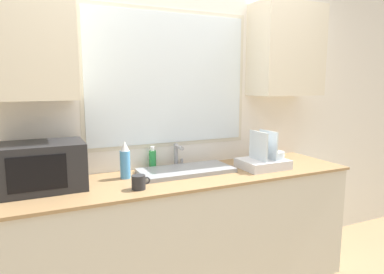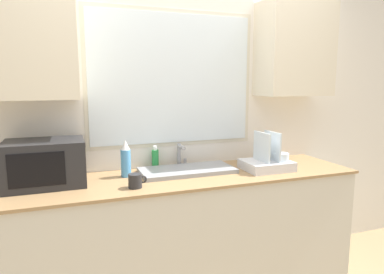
{
  "view_description": "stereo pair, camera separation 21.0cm",
  "coord_description": "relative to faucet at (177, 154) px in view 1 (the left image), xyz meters",
  "views": [
    {
      "loc": [
        -0.97,
        -1.85,
        1.54
      ],
      "look_at": [
        0.03,
        0.28,
        1.17
      ],
      "focal_mm": 32.0,
      "sensor_mm": 36.0,
      "label": 1
    },
    {
      "loc": [
        -0.78,
        -1.93,
        1.54
      ],
      "look_at": [
        0.03,
        0.28,
        1.17
      ],
      "focal_mm": 32.0,
      "sensor_mm": 36.0,
      "label": 2
    }
  ],
  "objects": [
    {
      "name": "sink_basin",
      "position": [
        -0.01,
        -0.17,
        -0.09
      ],
      "size": [
        0.69,
        0.33,
        0.03
      ],
      "color": "gray",
      "rests_on": "countertop"
    },
    {
      "name": "microwave",
      "position": [
        -0.97,
        -0.17,
        0.04
      ],
      "size": [
        0.49,
        0.35,
        0.29
      ],
      "color": "#232326",
      "rests_on": "countertop"
    },
    {
      "name": "wall_back",
      "position": [
        -0.04,
        0.06,
        0.42
      ],
      "size": [
        6.0,
        0.38,
        2.6
      ],
      "color": "silver",
      "rests_on": "ground_plane"
    },
    {
      "name": "dish_rack",
      "position": [
        0.6,
        -0.31,
        -0.05
      ],
      "size": [
        0.35,
        0.28,
        0.29
      ],
      "color": "silver",
      "rests_on": "countertop"
    },
    {
      "name": "mug_near_sink",
      "position": [
        -0.44,
        -0.42,
        -0.06
      ],
      "size": [
        0.12,
        0.09,
        0.09
      ],
      "color": "#262628",
      "rests_on": "countertop"
    },
    {
      "name": "countertop",
      "position": [
        -0.04,
        -0.25,
        -0.55
      ],
      "size": [
        2.52,
        0.66,
        0.89
      ],
      "color": "beige",
      "rests_on": "ground_plane"
    },
    {
      "name": "faucet",
      "position": [
        0.0,
        0.0,
        0.0
      ],
      "size": [
        0.08,
        0.15,
        0.18
      ],
      "color": "#99999E",
      "rests_on": "countertop"
    },
    {
      "name": "soap_bottle",
      "position": [
        -0.2,
        0.02,
        -0.03
      ],
      "size": [
        0.05,
        0.05,
        0.18
      ],
      "color": "#268C3F",
      "rests_on": "countertop"
    },
    {
      "name": "spray_bottle",
      "position": [
        -0.45,
        -0.14,
        0.02
      ],
      "size": [
        0.07,
        0.07,
        0.26
      ],
      "color": "#4C99D8",
      "rests_on": "countertop"
    }
  ]
}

